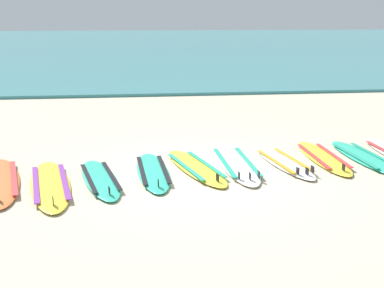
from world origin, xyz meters
name	(u,v)px	position (x,y,z in m)	size (l,w,h in m)	color
ground_plane	(204,174)	(0.00, 0.00, 0.00)	(80.00, 80.00, 0.00)	#C1B599
sea	(150,42)	(0.00, 37.54, 0.05)	(80.00, 60.00, 0.10)	teal
surfboard_1	(0,181)	(-3.27, -0.05, 0.04)	(1.22, 2.47, 0.18)	orange
surfboard_2	(50,184)	(-2.44, -0.29, 0.04)	(1.09, 2.41, 0.18)	yellow
surfboard_3	(100,179)	(-1.70, -0.12, 0.04)	(0.98, 2.06, 0.18)	#2DB793
surfboard_4	(153,171)	(-0.85, 0.14, 0.04)	(0.66, 2.08, 0.18)	#2DB793
surfboard_5	(196,167)	(-0.11, 0.27, 0.04)	(1.13, 2.20, 0.18)	yellow
surfboard_6	(236,164)	(0.61, 0.39, 0.04)	(0.67, 2.34, 0.18)	white
surfboard_7	(284,162)	(1.48, 0.37, 0.04)	(0.84, 2.02, 0.18)	white
surfboard_8	(323,157)	(2.28, 0.56, 0.04)	(0.56, 2.13, 0.18)	yellow
surfboard_9	(364,157)	(3.03, 0.50, 0.04)	(0.72, 2.22, 0.18)	#2DB793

